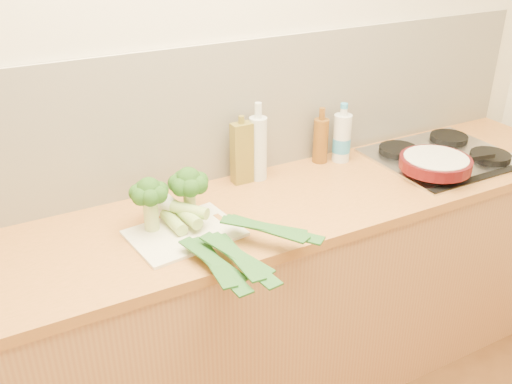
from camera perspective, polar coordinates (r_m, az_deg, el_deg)
room_shell at (r=2.18m, az=-5.88°, el=7.42°), size 3.50×3.50×3.50m
counter at (r=2.30m, az=-2.14°, el=-11.89°), size 3.20×0.62×0.90m
gas_hob at (r=2.60m, az=18.30°, el=3.46°), size 0.58×0.50×0.04m
chopping_board at (r=1.93m, az=-7.15°, el=-4.10°), size 0.38×0.30×0.01m
broccoli_left at (r=1.90m, az=-10.64°, el=-0.24°), size 0.13×0.13×0.19m
broccoli_right at (r=1.96m, az=-6.76°, el=0.85°), size 0.14×0.14×0.19m
leek_front at (r=1.88m, az=-7.18°, el=-4.04°), size 0.12×0.65×0.04m
leek_mid at (r=1.90m, az=-6.04°, el=-3.06°), size 0.16×0.71×0.04m
leek_back at (r=1.90m, az=-4.54°, el=-2.30°), size 0.42×0.54×0.04m
skillet at (r=2.40m, az=17.57°, el=2.82°), size 0.42×0.29×0.05m
oil_tin at (r=2.22m, az=-1.43°, el=3.95°), size 0.08×0.05×0.28m
glass_bottle at (r=2.25m, az=0.22°, el=4.49°), size 0.07×0.07×0.32m
amber_bottle at (r=2.43m, az=6.49°, el=5.22°), size 0.06×0.06×0.24m
water_bottle at (r=2.45m, az=8.57°, el=5.25°), size 0.08×0.08×0.24m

